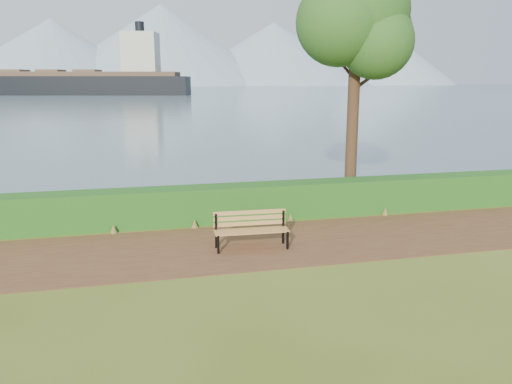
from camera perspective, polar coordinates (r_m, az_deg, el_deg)
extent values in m
plane|color=#50611B|center=(11.78, -0.51, -6.57)|extent=(140.00, 140.00, 0.00)
cube|color=#52301C|center=(12.06, -0.83, -6.09)|extent=(40.00, 3.40, 0.01)
cube|color=#1C4C15|center=(14.08, -2.87, -1.25)|extent=(32.00, 0.85, 1.00)
cube|color=#486573|center=(270.89, -13.12, 11.52)|extent=(700.00, 510.00, 0.00)
cone|color=#869BB2|center=(410.40, -22.17, 14.57)|extent=(160.00, 160.00, 48.00)
cone|color=#869BB2|center=(417.34, -10.69, 16.18)|extent=(190.00, 190.00, 62.00)
cone|color=#869BB2|center=(426.49, 2.00, 15.49)|extent=(170.00, 170.00, 50.00)
cone|color=#869BB2|center=(467.69, 12.76, 15.44)|extent=(150.00, 150.00, 58.00)
cone|color=#869BB2|center=(441.12, -14.80, 14.03)|extent=(120.00, 120.00, 35.00)
cone|color=#869BB2|center=(462.03, 6.10, 14.59)|extent=(130.00, 130.00, 40.00)
cube|color=black|center=(11.45, -4.34, -6.03)|extent=(0.05, 0.06, 0.44)
cube|color=black|center=(11.80, -4.60, -4.46)|extent=(0.05, 0.06, 0.83)
cube|color=black|center=(11.60, -4.48, -4.82)|extent=(0.07, 0.51, 0.05)
cube|color=black|center=(11.74, 3.62, -5.56)|extent=(0.05, 0.06, 0.44)
cube|color=black|center=(12.07, 3.12, -4.04)|extent=(0.05, 0.06, 0.83)
cube|color=black|center=(11.88, 3.37, -4.37)|extent=(0.07, 0.51, 0.05)
cube|color=#AD7F42|center=(11.53, -0.34, -4.73)|extent=(1.75, 0.16, 0.03)
cube|color=#AD7F42|center=(11.64, -0.45, -4.55)|extent=(1.75, 0.16, 0.03)
cube|color=#AD7F42|center=(11.76, -0.56, -4.38)|extent=(1.75, 0.16, 0.03)
cube|color=#AD7F42|center=(11.87, -0.67, -4.21)|extent=(1.75, 0.16, 0.03)
cube|color=#AD7F42|center=(11.89, -0.72, -3.59)|extent=(1.74, 0.12, 0.10)
cube|color=#AD7F42|center=(11.86, -0.72, -2.97)|extent=(1.74, 0.12, 0.10)
cube|color=#AD7F42|center=(11.82, -0.72, -2.33)|extent=(1.74, 0.12, 0.10)
cylinder|color=#321E14|center=(15.50, 11.06, 9.83)|extent=(0.35, 0.35, 6.36)
sphere|color=#1B4617|center=(15.60, 11.49, 19.58)|extent=(3.00, 3.00, 3.00)
sphere|color=#1B4617|center=(16.22, 13.24, 17.35)|extent=(2.30, 2.30, 2.30)
sphere|color=#1B4617|center=(15.03, 9.51, 18.58)|extent=(2.47, 2.47, 2.47)
sphere|color=#1B4617|center=(15.17, 13.59, 16.34)|extent=(2.12, 2.12, 2.12)
cylinder|color=#321E14|center=(15.65, 12.52, 12.38)|extent=(0.93, 0.11, 0.69)
cylinder|color=#321E14|center=(15.43, 9.87, 14.13)|extent=(0.72, 0.33, 0.64)
cube|color=black|center=(145.63, -21.37, 10.86)|extent=(68.73, 26.21, 6.81)
cube|color=#4F3D2F|center=(145.61, -21.50, 12.43)|extent=(63.18, 23.90, 1.17)
cube|color=beige|center=(139.45, -13.02, 15.15)|extent=(10.38, 9.84, 10.70)
cylinder|color=black|center=(139.91, -13.16, 17.74)|extent=(2.34, 2.34, 3.41)
cube|color=brown|center=(150.37, -25.91, 12.32)|extent=(7.17, 7.60, 0.78)
cube|color=brown|center=(146.48, -22.40, 12.66)|extent=(7.17, 7.60, 0.78)
cube|color=brown|center=(143.14, -18.70, 12.96)|extent=(7.17, 7.60, 0.78)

